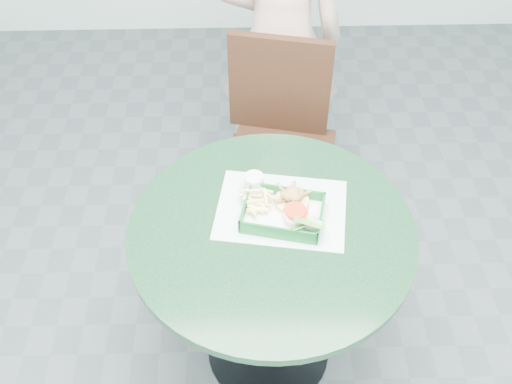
{
  "coord_description": "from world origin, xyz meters",
  "views": [
    {
      "loc": [
        -0.08,
        -1.23,
        2.22
      ],
      "look_at": [
        -0.05,
        0.1,
        0.83
      ],
      "focal_mm": 42.0,
      "sensor_mm": 36.0,
      "label": 1
    }
  ],
  "objects_px": {
    "cafe_table": "(271,264)",
    "dining_chair": "(280,132)",
    "food_basket": "(283,219)",
    "sauce_ramekin": "(246,189)",
    "diner_person": "(280,35)",
    "crab_sandwich": "(288,200)"
  },
  "relations": [
    {
      "from": "cafe_table",
      "to": "sauce_ramekin",
      "type": "relative_size",
      "value": 14.11
    },
    {
      "from": "cafe_table",
      "to": "food_basket",
      "type": "height_order",
      "value": "food_basket"
    },
    {
      "from": "dining_chair",
      "to": "food_basket",
      "type": "bearing_deg",
      "value": -80.41
    },
    {
      "from": "cafe_table",
      "to": "dining_chair",
      "type": "xyz_separation_m",
      "value": [
        0.07,
        0.75,
        -0.05
      ]
    },
    {
      "from": "dining_chair",
      "to": "crab_sandwich",
      "type": "relative_size",
      "value": 8.34
    },
    {
      "from": "cafe_table",
      "to": "food_basket",
      "type": "bearing_deg",
      "value": 48.25
    },
    {
      "from": "dining_chair",
      "to": "crab_sandwich",
      "type": "height_order",
      "value": "dining_chair"
    },
    {
      "from": "cafe_table",
      "to": "diner_person",
      "type": "bearing_deg",
      "value": 85.49
    },
    {
      "from": "diner_person",
      "to": "crab_sandwich",
      "type": "xyz_separation_m",
      "value": [
        -0.03,
        -0.99,
        -0.0
      ]
    },
    {
      "from": "cafe_table",
      "to": "sauce_ramekin",
      "type": "height_order",
      "value": "sauce_ramekin"
    },
    {
      "from": "diner_person",
      "to": "sauce_ramekin",
      "type": "xyz_separation_m",
      "value": [
        -0.17,
        -0.94,
        0.0
      ]
    },
    {
      "from": "cafe_table",
      "to": "diner_person",
      "type": "xyz_separation_m",
      "value": [
        0.09,
        1.08,
        0.22
      ]
    },
    {
      "from": "cafe_table",
      "to": "food_basket",
      "type": "distance_m",
      "value": 0.19
    },
    {
      "from": "dining_chair",
      "to": "food_basket",
      "type": "height_order",
      "value": "dining_chair"
    },
    {
      "from": "diner_person",
      "to": "sauce_ramekin",
      "type": "distance_m",
      "value": 0.95
    },
    {
      "from": "crab_sandwich",
      "to": "dining_chair",
      "type": "bearing_deg",
      "value": 88.47
    },
    {
      "from": "cafe_table",
      "to": "dining_chair",
      "type": "distance_m",
      "value": 0.75
    },
    {
      "from": "dining_chair",
      "to": "food_basket",
      "type": "distance_m",
      "value": 0.75
    },
    {
      "from": "dining_chair",
      "to": "diner_person",
      "type": "xyz_separation_m",
      "value": [
        0.01,
        0.33,
        0.27
      ]
    },
    {
      "from": "sauce_ramekin",
      "to": "dining_chair",
      "type": "bearing_deg",
      "value": 75.76
    },
    {
      "from": "food_basket",
      "to": "cafe_table",
      "type": "bearing_deg",
      "value": -131.75
    },
    {
      "from": "diner_person",
      "to": "cafe_table",
      "type": "bearing_deg",
      "value": 87.93
    }
  ]
}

